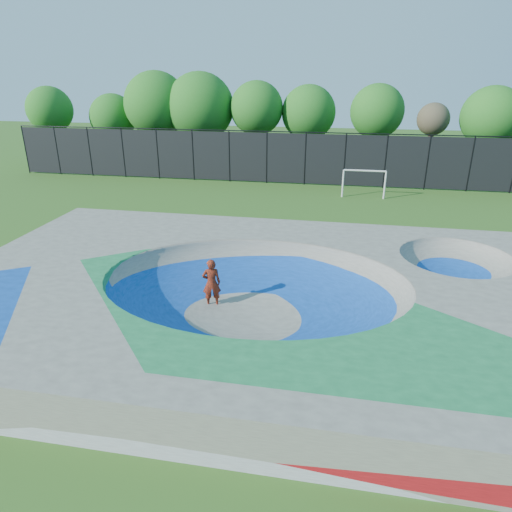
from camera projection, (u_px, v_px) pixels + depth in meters
The scene contains 7 objects.
ground at pixel (255, 315), 16.73m from camera, with size 120.00×120.00×0.00m, color #295216.
skate_deck at pixel (255, 297), 16.44m from camera, with size 22.00×14.00×1.50m, color gray.
skater at pixel (211, 283), 17.04m from camera, with size 0.69×0.46×1.91m, color red.
skateboard at pixel (212, 305), 17.39m from camera, with size 0.78×0.22×0.05m, color black.
soccer_goal at pixel (364, 179), 31.63m from camera, with size 2.98×0.12×1.97m.
fence at pixel (305, 158), 35.05m from camera, with size 48.09×0.09×4.04m.
treeline at pixel (296, 112), 38.98m from camera, with size 52.61×6.38×8.38m.
Camera 1 is at (2.70, -14.42, 8.33)m, focal length 32.00 mm.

